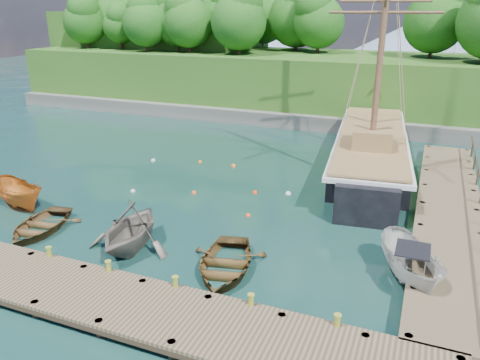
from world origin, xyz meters
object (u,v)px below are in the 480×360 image
(motorboat_orange, at_px, (21,207))
(cabin_boat_white, at_px, (409,281))
(schooner, at_px, (370,154))
(rowboat_2, at_px, (224,271))
(rowboat_0, at_px, (40,231))
(rowboat_1, at_px, (132,248))

(motorboat_orange, bearing_deg, cabin_boat_white, -70.19)
(motorboat_orange, xyz_separation_m, schooner, (16.93, 14.12, 1.03))
(rowboat_2, xyz_separation_m, cabin_boat_white, (7.19, 2.13, 0.00))
(rowboat_0, height_order, schooner, schooner)
(rowboat_0, height_order, motorboat_orange, motorboat_orange)
(rowboat_2, bearing_deg, cabin_boat_white, 3.40)
(cabin_boat_white, bearing_deg, rowboat_1, 165.03)
(schooner, bearing_deg, rowboat_2, -109.42)
(cabin_boat_white, bearing_deg, motorboat_orange, 156.58)
(motorboat_orange, relative_size, schooner, 0.17)
(rowboat_1, relative_size, schooner, 0.17)
(rowboat_0, bearing_deg, rowboat_1, -8.22)
(rowboat_1, bearing_deg, rowboat_2, -10.74)
(rowboat_0, bearing_deg, schooner, 38.57)
(cabin_boat_white, bearing_deg, rowboat_0, 163.14)
(rowboat_1, distance_m, motorboat_orange, 8.61)
(rowboat_0, distance_m, cabin_boat_white, 17.26)
(rowboat_1, height_order, schooner, schooner)
(rowboat_2, distance_m, cabin_boat_white, 7.49)
(rowboat_0, height_order, rowboat_1, rowboat_1)
(rowboat_2, bearing_deg, rowboat_0, 167.11)
(motorboat_orange, height_order, schooner, schooner)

